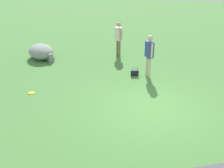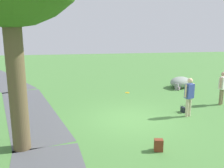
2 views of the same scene
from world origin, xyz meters
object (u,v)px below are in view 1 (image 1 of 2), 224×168
Objects in this scene: backpack_by_boulder at (50,58)px; frisbee_on_grass at (31,93)px; handbag_on_grass at (135,72)px; lawn_boulder at (41,51)px; woman_with_handbag at (149,53)px; man_near_boulder at (119,37)px.

backpack_by_boulder is 3.20m from frisbee_on_grass.
backpack_by_boulder is 1.71× the size of frisbee_on_grass.
handbag_on_grass is at bearing 161.63° from backpack_by_boulder.
woman_with_handbag is at bearing 160.98° from lawn_boulder.
frisbee_on_grass is (-0.81, 3.60, -0.33)m from lawn_boulder.
lawn_boulder is at bearing -77.37° from frisbee_on_grass.
lawn_boulder is at bearing -19.02° from woman_with_handbag.
frisbee_on_grass is at bearing 102.63° from lawn_boulder.
frisbee_on_grass is at bearing 94.28° from backpack_by_boulder.
backpack_by_boulder is at bearing 18.23° from man_near_boulder.
lawn_boulder is 5.71× the size of handbag_on_grass.
man_near_boulder is (1.36, -2.35, -0.03)m from woman_with_handbag.
handbag_on_grass is at bearing -153.08° from frisbee_on_grass.
woman_with_handbag is at bearing -156.32° from frisbee_on_grass.
woman_with_handbag reaches higher than man_near_boulder.
lawn_boulder is at bearing 9.42° from man_near_boulder.
woman_with_handbag reaches higher than frisbee_on_grass.
lawn_boulder is 3.79m from man_near_boulder.
lawn_boulder is 1.10× the size of woman_with_handbag.
woman_with_handbag is at bearing 120.00° from man_near_boulder.
handbag_on_grass is 0.83× the size of backpack_by_boulder.
frisbee_on_grass is (-0.24, 3.18, -0.18)m from backpack_by_boulder.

